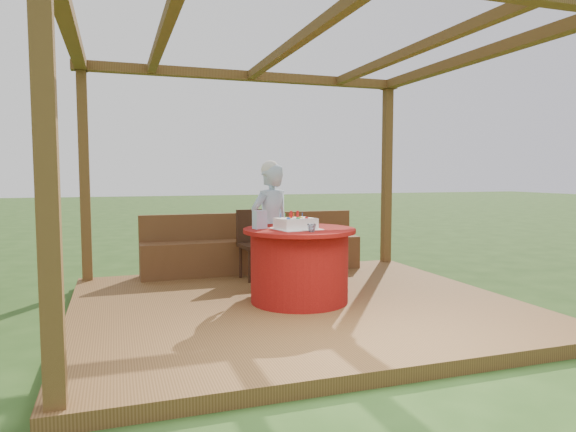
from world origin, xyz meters
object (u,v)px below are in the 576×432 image
object	(u,v)px
chair	(256,240)
gift_bag	(260,220)
table	(299,264)
birthday_cake	(296,224)
elderly_woman	(270,225)
drinking_glass	(312,228)
bench	(254,253)

from	to	relation	value
chair	gift_bag	world-z (taller)	gift_bag
table	chair	bearing A→B (deg)	95.02
birthday_cake	gift_bag	distance (m)	0.37
chair	elderly_woman	distance (m)	0.72
drinking_glass	birthday_cake	bearing A→B (deg)	101.12
bench	drinking_glass	bearing A→B (deg)	-89.02
chair	elderly_woman	world-z (taller)	elderly_woman
gift_bag	drinking_glass	size ratio (longest dim) A/B	2.18
birthday_cake	drinking_glass	distance (m)	0.30
chair	birthday_cake	bearing A→B (deg)	-87.48
birthday_cake	chair	bearing A→B (deg)	92.52
bench	drinking_glass	world-z (taller)	drinking_glass
gift_bag	elderly_woman	bearing A→B (deg)	43.38
table	chair	xyz separation A→B (m)	(-0.12, 1.33, 0.10)
chair	table	bearing A→B (deg)	-84.98
table	bench	bearing A→B (deg)	91.09
bench	elderly_woman	size ratio (longest dim) A/B	2.01
table	birthday_cake	xyz separation A→B (m)	(-0.06, -0.04, 0.44)
bench	birthday_cake	distance (m)	1.87
birthday_cake	gift_bag	world-z (taller)	gift_bag
bench	gift_bag	world-z (taller)	gift_bag
chair	drinking_glass	xyz separation A→B (m)	(0.12, -1.67, 0.32)
birthday_cake	gift_bag	xyz separation A→B (m)	(-0.34, 0.15, 0.04)
table	gift_bag	distance (m)	0.63
table	gift_bag	xyz separation A→B (m)	(-0.40, 0.11, 0.47)
table	chair	distance (m)	1.34
chair	gift_bag	size ratio (longest dim) A/B	4.63
bench	gift_bag	size ratio (longest dim) A/B	15.81
chair	elderly_woman	xyz separation A→B (m)	(-0.00, -0.67, 0.26)
chair	drinking_glass	distance (m)	1.70
bench	table	size ratio (longest dim) A/B	2.57
elderly_woman	table	bearing A→B (deg)	-79.90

